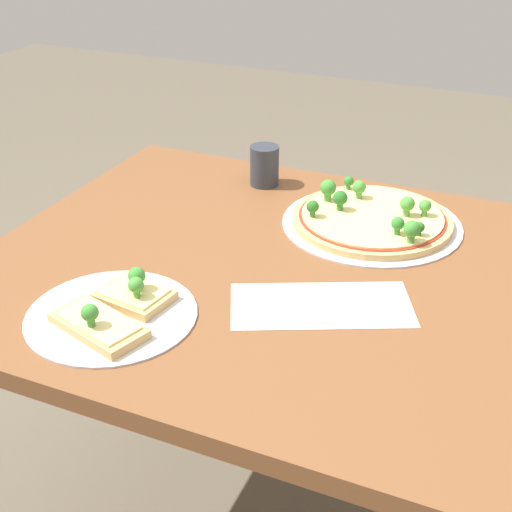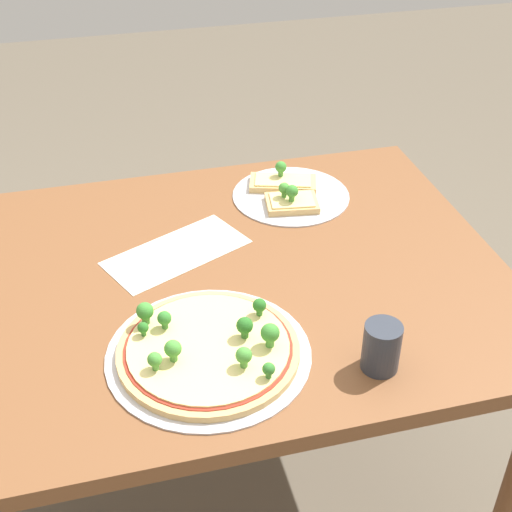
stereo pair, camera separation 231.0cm
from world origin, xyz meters
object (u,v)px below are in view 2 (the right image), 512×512
at_px(pizza_tray_slice, 288,192).
at_px(drinking_cup, 381,347).
at_px(pizza_tray_whole, 209,349).
at_px(dining_table, 209,309).

bearing_deg(pizza_tray_slice, drinking_cup, 88.84).
xyz_separation_m(pizza_tray_whole, drinking_cup, (-0.29, 0.11, 0.03)).
bearing_deg(dining_table, pizza_tray_whole, 79.66).
relative_size(dining_table, pizza_tray_slice, 4.37).
distance_m(pizza_tray_whole, drinking_cup, 0.31).
relative_size(dining_table, pizza_tray_whole, 3.36).
xyz_separation_m(pizza_tray_whole, pizza_tray_slice, (-0.30, -0.51, -0.00)).
height_order(pizza_tray_whole, pizza_tray_slice, pizza_tray_whole).
bearing_deg(drinking_cup, pizza_tray_whole, -20.07).
bearing_deg(pizza_tray_whole, pizza_tray_slice, -120.65).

